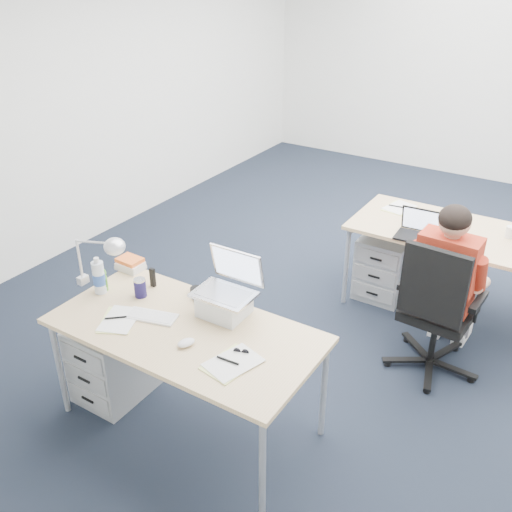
# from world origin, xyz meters

# --- Properties ---
(floor) EXTENTS (7.00, 7.00, 0.00)m
(floor) POSITION_xyz_m (0.00, 0.00, 0.00)
(floor) COLOR black
(floor) RESTS_ON ground
(room) EXTENTS (6.02, 7.02, 2.80)m
(room) POSITION_xyz_m (0.00, 0.00, 1.71)
(room) COLOR silver
(room) RESTS_ON ground
(desk_near) EXTENTS (1.60, 0.80, 0.73)m
(desk_near) POSITION_xyz_m (-0.48, -2.06, 0.68)
(desk_near) COLOR tan
(desk_near) RESTS_ON ground
(desk_far) EXTENTS (1.60, 0.80, 0.73)m
(desk_far) POSITION_xyz_m (0.51, 0.10, 0.68)
(desk_far) COLOR tan
(desk_far) RESTS_ON ground
(office_chair) EXTENTS (0.70, 0.70, 1.04)m
(office_chair) POSITION_xyz_m (0.64, -0.72, 0.30)
(office_chair) COLOR black
(office_chair) RESTS_ON ground
(seated_person) EXTENTS (0.40, 0.69, 1.25)m
(seated_person) POSITION_xyz_m (0.65, -0.55, 0.63)
(seated_person) COLOR #A92B18
(seated_person) RESTS_ON ground
(drawer_pedestal_near) EXTENTS (0.40, 0.50, 0.55)m
(drawer_pedestal_near) POSITION_xyz_m (-1.08, -2.10, 0.28)
(drawer_pedestal_near) COLOR #A5A9AB
(drawer_pedestal_near) RESTS_ON ground
(drawer_pedestal_far) EXTENTS (0.40, 0.50, 0.55)m
(drawer_pedestal_far) POSITION_xyz_m (-0.02, 0.09, 0.28)
(drawer_pedestal_far) COLOR #A5A9AB
(drawer_pedestal_far) RESTS_ON ground
(silver_laptop) EXTENTS (0.36, 0.28, 0.38)m
(silver_laptop) POSITION_xyz_m (-0.36, -1.82, 0.92)
(silver_laptop) COLOR silver
(silver_laptop) RESTS_ON desk_near
(wireless_keyboard) EXTENTS (0.33, 0.20, 0.02)m
(wireless_keyboard) POSITION_xyz_m (-0.71, -2.08, 0.74)
(wireless_keyboard) COLOR white
(wireless_keyboard) RESTS_ON desk_near
(computer_mouse) EXTENTS (0.10, 0.12, 0.04)m
(computer_mouse) POSITION_xyz_m (-0.36, -2.19, 0.75)
(computer_mouse) COLOR white
(computer_mouse) RESTS_ON desk_near
(headphones) EXTENTS (0.25, 0.20, 0.04)m
(headphones) POSITION_xyz_m (-0.57, -1.72, 0.75)
(headphones) COLOR black
(headphones) RESTS_ON desk_near
(can_koozie) EXTENTS (0.09, 0.09, 0.13)m
(can_koozie) POSITION_xyz_m (-0.93, -1.93, 0.79)
(can_koozie) COLOR #1B1645
(can_koozie) RESTS_ON desk_near
(water_bottle) EXTENTS (0.08, 0.08, 0.25)m
(water_bottle) POSITION_xyz_m (-1.18, -2.03, 0.85)
(water_bottle) COLOR silver
(water_bottle) RESTS_ON desk_near
(bear_figurine) EXTENTS (0.09, 0.07, 0.16)m
(bear_figurine) POSITION_xyz_m (-1.18, -2.01, 0.81)
(bear_figurine) COLOR #2E7C21
(bear_figurine) RESTS_ON desk_near
(book_stack) EXTENTS (0.20, 0.17, 0.08)m
(book_stack) POSITION_xyz_m (-1.23, -1.71, 0.77)
(book_stack) COLOR silver
(book_stack) RESTS_ON desk_near
(cordless_phone) EXTENTS (0.04, 0.02, 0.13)m
(cordless_phone) POSITION_xyz_m (-0.94, -1.80, 0.80)
(cordless_phone) COLOR black
(cordless_phone) RESTS_ON desk_near
(papers_left) EXTENTS (0.29, 0.33, 0.01)m
(papers_left) POSITION_xyz_m (-0.86, -2.21, 0.73)
(papers_left) COLOR #EAF38C
(papers_left) RESTS_ON desk_near
(papers_right) EXTENTS (0.27, 0.33, 0.01)m
(papers_right) POSITION_xyz_m (-0.06, -2.19, 0.73)
(papers_right) COLOR #EAF38C
(papers_right) RESTS_ON desk_near
(sunglasses) EXTENTS (0.10, 0.07, 0.02)m
(sunglasses) POSITION_xyz_m (-0.07, -2.08, 0.74)
(sunglasses) COLOR black
(sunglasses) RESTS_ON desk_near
(desk_lamp) EXTENTS (0.41, 0.28, 0.44)m
(desk_lamp) POSITION_xyz_m (-1.23, -2.02, 0.95)
(desk_lamp) COLOR silver
(desk_lamp) RESTS_ON desk_near
(dark_laptop) EXTENTS (0.32, 0.31, 0.22)m
(dark_laptop) POSITION_xyz_m (0.28, -0.19, 0.84)
(dark_laptop) COLOR black
(dark_laptop) RESTS_ON desk_far
(far_cup) EXTENTS (0.08, 0.08, 0.09)m
(far_cup) POSITION_xyz_m (0.88, 0.20, 0.78)
(far_cup) COLOR white
(far_cup) RESTS_ON desk_far
(far_papers) EXTENTS (0.24, 0.30, 0.01)m
(far_papers) POSITION_xyz_m (-0.03, 0.28, 0.73)
(far_papers) COLOR white
(far_papers) RESTS_ON desk_far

